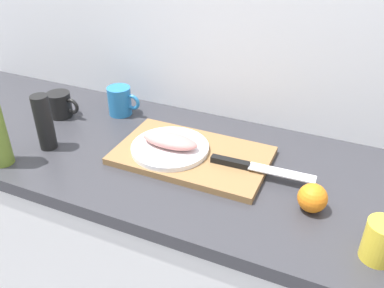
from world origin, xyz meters
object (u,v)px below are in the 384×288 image
Objects in this scene: pepper_mill at (44,122)px; fish_fillet at (169,141)px; coffee_mug_0 at (60,105)px; coffee_mug_1 at (120,101)px; cutting_board at (192,156)px; coffee_mug_2 at (382,241)px; white_plate at (170,148)px; chef_knife at (249,165)px.

fish_fillet is at bearing 16.10° from pepper_mill.
coffee_mug_1 reaches higher than coffee_mug_0.
fish_fillet is (-0.07, -0.02, 0.04)m from cutting_board.
coffee_mug_0 is 1.08m from coffee_mug_2.
white_plate is 0.24m from chef_knife.
white_plate is 0.79× the size of chef_knife.
fish_fillet reaches higher than cutting_board.
cutting_board is at bearing -6.51° from coffee_mug_0.
cutting_board is 0.38m from coffee_mug_1.
coffee_mug_2 is (0.59, -0.17, -0.00)m from fish_fillet.
fish_fillet is 0.99× the size of pepper_mill.
pepper_mill is (-0.36, -0.10, 0.03)m from fish_fillet.
coffee_mug_2 is (0.59, -0.17, 0.02)m from white_plate.
cutting_board is 0.07m from white_plate.
coffee_mug_1 is at bearing 155.25° from cutting_board.
fish_fillet is 1.53× the size of coffee_mug_2.
pepper_mill is (-0.60, -0.11, 0.06)m from chef_knife.
chef_knife is at bearing 10.62° from pepper_mill.
pepper_mill is at bearing -164.17° from cutting_board.
cutting_board is at bearing -24.75° from coffee_mug_1.
coffee_mug_2 is (0.35, -0.18, 0.02)m from chef_knife.
coffee_mug_1 is (-0.52, 0.17, 0.02)m from chef_knife.
coffee_mug_1 is 0.70× the size of pepper_mill.
cutting_board is 2.59× the size of fish_fillet.
pepper_mill is (0.10, -0.18, 0.04)m from coffee_mug_0.
fish_fillet is at bearing -32.15° from coffee_mug_1.
coffee_mug_1 is (-0.28, 0.18, -0.00)m from fish_fillet.
coffee_mug_2 is (0.87, -0.35, -0.00)m from coffee_mug_1.
coffee_mug_1 is at bearing 158.06° from coffee_mug_2.
coffee_mug_0 is at bearing 170.55° from white_plate.
coffee_mug_1 is (0.18, 0.10, 0.01)m from coffee_mug_0.
coffee_mug_2 is (1.05, -0.25, 0.00)m from coffee_mug_0.
coffee_mug_0 is 0.21m from pepper_mill.
chef_knife is 0.39m from coffee_mug_2.
white_plate is 0.61m from coffee_mug_2.
pepper_mill reaches higher than chef_knife.
fish_fillet is (-0.00, 0.00, 0.03)m from white_plate.
pepper_mill reaches higher than fish_fillet.
coffee_mug_1 reaches higher than white_plate.
coffee_mug_1 reaches higher than fish_fillet.
coffee_mug_2 reaches higher than fish_fillet.
fish_fillet is 1.42× the size of coffee_mug_1.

